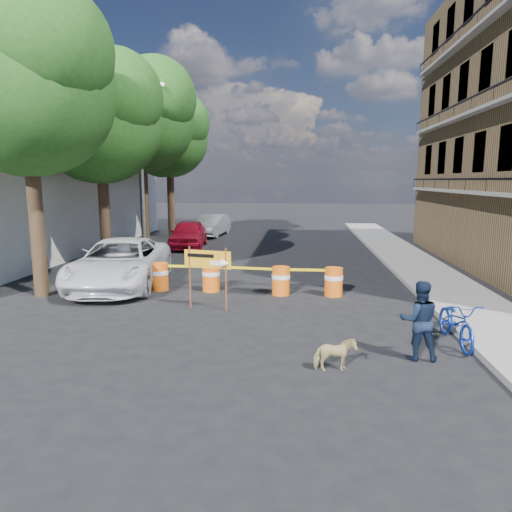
% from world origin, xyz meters
% --- Properties ---
extents(ground, '(120.00, 120.00, 0.00)m').
position_xyz_m(ground, '(0.00, 0.00, 0.00)').
color(ground, black).
rests_on(ground, ground).
extents(sidewalk_east, '(2.40, 40.00, 0.15)m').
position_xyz_m(sidewalk_east, '(6.20, 6.00, 0.07)').
color(sidewalk_east, gray).
rests_on(sidewalk_east, ground).
extents(white_building, '(8.00, 22.00, 6.00)m').
position_xyz_m(white_building, '(-13.00, 10.00, 3.00)').
color(white_building, silver).
rests_on(white_building, ground).
extents(tree_near, '(5.46, 5.20, 9.15)m').
position_xyz_m(tree_near, '(-6.73, 2.00, 6.36)').
color(tree_near, '#332316').
rests_on(tree_near, ground).
extents(tree_mid_a, '(5.25, 5.00, 8.68)m').
position_xyz_m(tree_mid_a, '(-6.74, 7.00, 6.01)').
color(tree_mid_a, '#332316').
rests_on(tree_mid_a, ground).
extents(tree_mid_b, '(5.67, 5.40, 9.62)m').
position_xyz_m(tree_mid_b, '(-6.73, 12.00, 6.71)').
color(tree_mid_b, '#332316').
rests_on(tree_mid_b, ground).
extents(tree_far, '(5.04, 4.80, 8.84)m').
position_xyz_m(tree_far, '(-6.74, 17.00, 6.22)').
color(tree_far, '#332316').
rests_on(tree_far, ground).
extents(streetlamp, '(1.25, 0.18, 8.00)m').
position_xyz_m(streetlamp, '(-5.93, 9.50, 4.38)').
color(streetlamp, gray).
rests_on(streetlamp, ground).
extents(barrel_far_left, '(0.58, 0.58, 0.90)m').
position_xyz_m(barrel_far_left, '(-3.28, 3.05, 0.47)').
color(barrel_far_left, orange).
rests_on(barrel_far_left, ground).
extents(barrel_mid_left, '(0.58, 0.58, 0.90)m').
position_xyz_m(barrel_mid_left, '(-1.56, 3.06, 0.47)').
color(barrel_mid_left, orange).
rests_on(barrel_mid_left, ground).
extents(barrel_mid_right, '(0.58, 0.58, 0.90)m').
position_xyz_m(barrel_mid_right, '(0.74, 2.80, 0.47)').
color(barrel_mid_right, orange).
rests_on(barrel_mid_right, ground).
extents(barrel_far_right, '(0.58, 0.58, 0.90)m').
position_xyz_m(barrel_far_right, '(2.41, 2.81, 0.47)').
color(barrel_far_right, orange).
rests_on(barrel_far_right, ground).
extents(detour_sign, '(1.37, 0.44, 1.79)m').
position_xyz_m(detour_sign, '(-1.06, 0.89, 1.31)').
color(detour_sign, '#592D19').
rests_on(detour_sign, ground).
extents(pedestrian, '(0.82, 0.65, 1.64)m').
position_xyz_m(pedestrian, '(3.74, -2.22, 0.82)').
color(pedestrian, '#101B31').
rests_on(pedestrian, ground).
extents(bicycle, '(0.72, 1.05, 1.95)m').
position_xyz_m(bicycle, '(4.80, -1.28, 0.97)').
color(bicycle, '#1333A1').
rests_on(bicycle, ground).
extents(dog, '(0.84, 0.52, 0.66)m').
position_xyz_m(dog, '(2.01, -3.00, 0.33)').
color(dog, tan).
rests_on(dog, ground).
extents(suv_white, '(3.29, 6.05, 1.61)m').
position_xyz_m(suv_white, '(-4.80, 3.50, 0.80)').
color(suv_white, white).
rests_on(suv_white, ground).
extents(sedan_red, '(2.20, 4.51, 1.48)m').
position_xyz_m(sedan_red, '(-4.65, 12.63, 0.74)').
color(sedan_red, maroon).
rests_on(sedan_red, ground).
extents(sedan_silver, '(1.94, 4.45, 1.42)m').
position_xyz_m(sedan_silver, '(-4.36, 17.78, 0.71)').
color(sedan_silver, '#ACAFB4').
rests_on(sedan_silver, ground).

